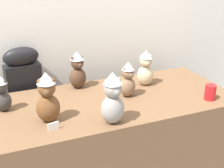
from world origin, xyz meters
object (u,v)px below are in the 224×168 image
Objects in this scene: teddy_bear_ash at (113,99)px; teddy_bear_charcoal at (2,94)px; display_table at (112,143)px; teddy_bear_mocha at (128,80)px; teddy_bear_sand at (145,68)px; teddy_bear_chestnut at (47,98)px; teddy_bear_cocoa at (78,70)px; instrument_case at (27,108)px; party_cup_red at (210,92)px.

teddy_bear_ash reaches higher than teddy_bear_charcoal.
display_table is 0.51m from teddy_bear_mocha.
teddy_bear_ash is 0.68m from teddy_bear_sand.
teddy_bear_chestnut is at bearing -145.54° from teddy_bear_sand.
teddy_bear_sand is 1.09× the size of teddy_bear_mocha.
teddy_bear_sand reaches higher than teddy_bear_charcoal.
display_table is 6.06× the size of teddy_bear_cocoa.
display_table is 5.37× the size of teddy_bear_ash.
teddy_bear_sand is 0.88× the size of teddy_bear_chestnut.
teddy_bear_charcoal is at bearing -120.27° from instrument_case.
teddy_bear_ash is at bearing -13.36° from teddy_bear_chestnut.
teddy_bear_ash reaches higher than party_cup_red.
teddy_bear_cocoa is (0.39, -0.23, 0.35)m from instrument_case.
instrument_case is 0.57m from teddy_bear_charcoal.
teddy_bear_mocha is 0.90× the size of teddy_bear_cocoa.
teddy_bear_mocha reaches higher than teddy_bear_charcoal.
instrument_case reaches higher than teddy_bear_charcoal.
teddy_bear_mocha is at bearing 44.19° from teddy_bear_ash.
display_table is 16.21× the size of party_cup_red.
teddy_bear_charcoal is 2.27× the size of party_cup_red.
teddy_bear_charcoal is at bearing -163.19° from teddy_bear_sand.
teddy_bear_charcoal is 0.61m from teddy_bear_cocoa.
teddy_bear_cocoa is (0.33, 0.45, -0.02)m from teddy_bear_chestnut.
teddy_bear_mocha is (-0.22, -0.15, -0.01)m from teddy_bear_sand.
teddy_bear_chestnut is at bearing 147.07° from teddy_bear_ash.
teddy_bear_charcoal reaches higher than display_table.
teddy_bear_chestnut is (-0.62, -0.16, 0.03)m from teddy_bear_mocha.
teddy_bear_chestnut is at bearing -91.34° from instrument_case.
display_table is at bearing -75.08° from teddy_bear_cocoa.
teddy_bear_sand is (0.35, 0.16, 0.51)m from display_table.
teddy_bear_cocoa is at bearing 144.64° from party_cup_red.
instrument_case reaches higher than party_cup_red.
teddy_bear_charcoal is 0.36m from teddy_bear_chestnut.
display_table is 0.62m from teddy_bear_cocoa.
party_cup_red is (0.65, -0.27, 0.42)m from display_table.
teddy_bear_ash reaches higher than teddy_bear_chestnut.
teddy_bear_mocha is at bearing -44.22° from instrument_case.
instrument_case is 0.92m from teddy_bear_mocha.
teddy_bear_mocha is at bearing 4.46° from display_table.
teddy_bear_ash is 3.02× the size of party_cup_red.
teddy_bear_chestnut reaches higher than teddy_bear_charcoal.
teddy_bear_ash is at bearing -120.81° from teddy_bear_sand.
display_table is at bearing 60.34° from teddy_bear_ash.
teddy_bear_ash is at bearing -176.52° from party_cup_red.
party_cup_red is (0.52, -0.28, -0.07)m from teddy_bear_mocha.
instrument_case reaches higher than teddy_bear_sand.
party_cup_red is (1.20, -0.81, 0.26)m from instrument_case.
party_cup_red is at bearing -40.16° from instrument_case.
instrument_case is at bearing 88.65° from teddy_bear_charcoal.
teddy_bear_ash is at bearing -70.13° from instrument_case.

